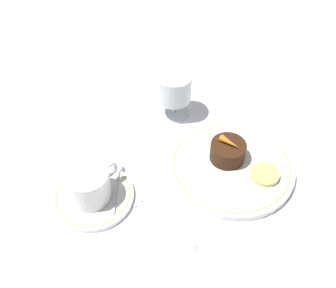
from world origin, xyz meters
TOP-DOWN VIEW (x-y plane):
  - ground_plane at (0.00, 0.00)m, footprint 3.00×3.00m
  - dinner_plate at (0.01, -0.05)m, footprint 0.25×0.25m
  - saucer at (-0.23, 0.08)m, footprint 0.15×0.15m
  - coffee_cup at (-0.24, 0.08)m, footprint 0.11×0.08m
  - spoon at (-0.18, 0.07)m, footprint 0.09×0.10m
  - wine_glass at (0.04, 0.15)m, footprint 0.08×0.08m
  - fork at (-0.18, -0.01)m, footprint 0.04×0.19m
  - dessert_cake at (0.02, -0.03)m, footprint 0.07×0.07m
  - carrot_garnish at (0.02, -0.03)m, footprint 0.02×0.04m
  - pineapple_slice at (0.04, -0.12)m, footprint 0.06×0.06m

SIDE VIEW (x-z plane):
  - ground_plane at x=0.00m, z-range 0.00..0.00m
  - fork at x=-0.18m, z-range 0.00..0.01m
  - saucer at x=-0.23m, z-range 0.00..0.01m
  - dinner_plate at x=0.01m, z-range 0.00..0.02m
  - spoon at x=-0.18m, z-range 0.01..0.01m
  - pineapple_slice at x=0.04m, z-range 0.01..0.02m
  - dessert_cake at x=0.02m, z-range 0.01..0.05m
  - coffee_cup at x=-0.24m, z-range 0.01..0.08m
  - carrot_garnish at x=0.02m, z-range 0.05..0.07m
  - wine_glass at x=0.04m, z-range 0.02..0.12m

